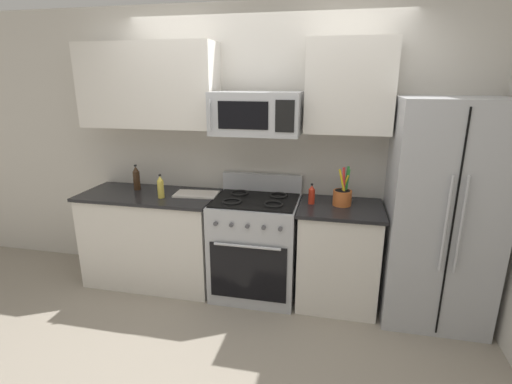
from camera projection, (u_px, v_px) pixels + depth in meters
ground_plane at (237, 337)px, 3.02m from camera, size 16.00×16.00×0.00m
wall_back at (264, 150)px, 3.66m from camera, size 8.00×0.10×2.60m
counter_left at (153, 238)px, 3.75m from camera, size 1.29×0.62×0.91m
range_oven at (256, 246)px, 3.54m from camera, size 0.76×0.66×1.09m
counter_right at (338, 255)px, 3.39m from camera, size 0.71×0.62×0.91m
refrigerator at (440, 214)px, 3.08m from camera, size 0.81×0.73×1.82m
microwave at (256, 113)px, 3.22m from camera, size 0.75×0.44×0.35m
upper_cabinets_left at (148, 86)px, 3.50m from camera, size 1.28×0.34×0.75m
upper_cabinets_right at (350, 87)px, 3.13m from camera, size 0.70×0.34×0.75m
utensil_crock at (342, 196)px, 3.28m from camera, size 0.16×0.16×0.34m
cutting_board at (196, 194)px, 3.58m from camera, size 0.41×0.26×0.02m
bottle_soy at (136, 178)px, 3.73m from camera, size 0.07×0.07×0.25m
bottle_oil at (161, 187)px, 3.47m from camera, size 0.06×0.06×0.22m
bottle_hot_sauce at (312, 195)px, 3.31m from camera, size 0.06×0.06×0.18m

